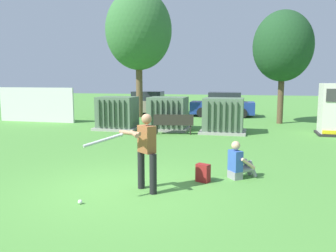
{
  "coord_description": "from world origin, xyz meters",
  "views": [
    {
      "loc": [
        2.87,
        -7.03,
        2.49
      ],
      "look_at": [
        0.25,
        3.5,
        1.0
      ],
      "focal_mm": 36.66,
      "sensor_mm": 36.0,
      "label": 1
    }
  ],
  "objects_px": {
    "transformer_west": "(117,114)",
    "parked_car_left_of_center": "(223,105)",
    "backpack": "(203,173)",
    "batter": "(145,149)",
    "park_bench": "(174,123)",
    "seated_spectator": "(239,164)",
    "sports_ball": "(80,202)",
    "transformer_mid_west": "(168,114)",
    "transformer_mid_east": "(223,116)",
    "parked_car_leftmost": "(147,103)"
  },
  "relations": [
    {
      "from": "transformer_mid_west",
      "to": "parked_car_leftmost",
      "type": "bearing_deg",
      "value": 115.15
    },
    {
      "from": "transformer_west",
      "to": "transformer_mid_west",
      "type": "bearing_deg",
      "value": 9.71
    },
    {
      "from": "transformer_west",
      "to": "transformer_mid_east",
      "type": "height_order",
      "value": "same"
    },
    {
      "from": "transformer_west",
      "to": "backpack",
      "type": "bearing_deg",
      "value": -55.01
    },
    {
      "from": "backpack",
      "to": "parked_car_leftmost",
      "type": "height_order",
      "value": "parked_car_leftmost"
    },
    {
      "from": "transformer_mid_west",
      "to": "batter",
      "type": "xyz_separation_m",
      "value": [
        1.77,
        -9.2,
        0.19
      ]
    },
    {
      "from": "batter",
      "to": "park_bench",
      "type": "bearing_deg",
      "value": 98.5
    },
    {
      "from": "transformer_west",
      "to": "sports_ball",
      "type": "relative_size",
      "value": 23.33
    },
    {
      "from": "batter",
      "to": "transformer_mid_west",
      "type": "bearing_deg",
      "value": 100.87
    },
    {
      "from": "transformer_mid_west",
      "to": "batter",
      "type": "distance_m",
      "value": 9.37
    },
    {
      "from": "park_bench",
      "to": "seated_spectator",
      "type": "relative_size",
      "value": 1.91
    },
    {
      "from": "seated_spectator",
      "to": "parked_car_leftmost",
      "type": "distance_m",
      "value": 16.45
    },
    {
      "from": "transformer_mid_east",
      "to": "transformer_mid_west",
      "type": "bearing_deg",
      "value": 173.64
    },
    {
      "from": "backpack",
      "to": "transformer_mid_west",
      "type": "bearing_deg",
      "value": 109.73
    },
    {
      "from": "transformer_west",
      "to": "parked_car_left_of_center",
      "type": "distance_m",
      "value": 8.62
    },
    {
      "from": "parked_car_left_of_center",
      "to": "batter",
      "type": "bearing_deg",
      "value": -91.12
    },
    {
      "from": "backpack",
      "to": "parked_car_leftmost",
      "type": "relative_size",
      "value": 0.1
    },
    {
      "from": "transformer_mid_west",
      "to": "park_bench",
      "type": "bearing_deg",
      "value": -65.57
    },
    {
      "from": "sports_ball",
      "to": "seated_spectator",
      "type": "height_order",
      "value": "seated_spectator"
    },
    {
      "from": "seated_spectator",
      "to": "parked_car_leftmost",
      "type": "bearing_deg",
      "value": 115.65
    },
    {
      "from": "park_bench",
      "to": "seated_spectator",
      "type": "xyz_separation_m",
      "value": [
        3.16,
        -6.35,
        -0.16
      ]
    },
    {
      "from": "seated_spectator",
      "to": "parked_car_left_of_center",
      "type": "relative_size",
      "value": 0.23
    },
    {
      "from": "transformer_west",
      "to": "transformer_mid_west",
      "type": "relative_size",
      "value": 1.0
    },
    {
      "from": "transformer_mid_west",
      "to": "batter",
      "type": "relative_size",
      "value": 1.21
    },
    {
      "from": "parked_car_leftmost",
      "to": "parked_car_left_of_center",
      "type": "xyz_separation_m",
      "value": [
        5.46,
        -0.3,
        0.0
      ]
    },
    {
      "from": "parked_car_leftmost",
      "to": "sports_ball",
      "type": "bearing_deg",
      "value": -76.72
    },
    {
      "from": "transformer_mid_west",
      "to": "transformer_mid_east",
      "type": "relative_size",
      "value": 1.0
    },
    {
      "from": "batter",
      "to": "backpack",
      "type": "xyz_separation_m",
      "value": [
        1.16,
        1.05,
        -0.76
      ]
    },
    {
      "from": "sports_ball",
      "to": "parked_car_left_of_center",
      "type": "xyz_separation_m",
      "value": [
        1.34,
        17.15,
        0.71
      ]
    },
    {
      "from": "transformer_west",
      "to": "parked_car_leftmost",
      "type": "height_order",
      "value": "same"
    },
    {
      "from": "park_bench",
      "to": "backpack",
      "type": "xyz_separation_m",
      "value": [
        2.34,
        -6.86,
        -0.32
      ]
    },
    {
      "from": "backpack",
      "to": "parked_car_leftmost",
      "type": "bearing_deg",
      "value": 112.33
    },
    {
      "from": "parked_car_left_of_center",
      "to": "transformer_west",
      "type": "bearing_deg",
      "value": -121.95
    },
    {
      "from": "transformer_west",
      "to": "sports_ball",
      "type": "distance_m",
      "value": 10.38
    },
    {
      "from": "sports_ball",
      "to": "backpack",
      "type": "distance_m",
      "value": 3.04
    },
    {
      "from": "sports_ball",
      "to": "batter",
      "type": "bearing_deg",
      "value": 46.2
    },
    {
      "from": "transformer_west",
      "to": "parked_car_leftmost",
      "type": "xyz_separation_m",
      "value": [
        -0.89,
        7.62,
        -0.04
      ]
    },
    {
      "from": "transformer_west",
      "to": "sports_ball",
      "type": "bearing_deg",
      "value": -71.84
    },
    {
      "from": "sports_ball",
      "to": "parked_car_left_of_center",
      "type": "relative_size",
      "value": 0.02
    },
    {
      "from": "backpack",
      "to": "park_bench",
      "type": "bearing_deg",
      "value": 108.82
    },
    {
      "from": "transformer_west",
      "to": "parked_car_left_of_center",
      "type": "relative_size",
      "value": 0.49
    },
    {
      "from": "park_bench",
      "to": "transformer_mid_east",
      "type": "bearing_deg",
      "value": 24.68
    },
    {
      "from": "transformer_mid_west",
      "to": "park_bench",
      "type": "distance_m",
      "value": 1.43
    },
    {
      "from": "park_bench",
      "to": "backpack",
      "type": "relative_size",
      "value": 4.19
    },
    {
      "from": "transformer_mid_west",
      "to": "backpack",
      "type": "xyz_separation_m",
      "value": [
        2.92,
        -8.15,
        -0.57
      ]
    },
    {
      "from": "park_bench",
      "to": "parked_car_left_of_center",
      "type": "height_order",
      "value": "parked_car_left_of_center"
    },
    {
      "from": "backpack",
      "to": "sports_ball",
      "type": "bearing_deg",
      "value": -135.9
    },
    {
      "from": "transformer_mid_east",
      "to": "sports_ball",
      "type": "height_order",
      "value": "transformer_mid_east"
    },
    {
      "from": "transformer_mid_west",
      "to": "sports_ball",
      "type": "relative_size",
      "value": 23.33
    },
    {
      "from": "backpack",
      "to": "transformer_west",
      "type": "bearing_deg",
      "value": 124.99
    }
  ]
}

